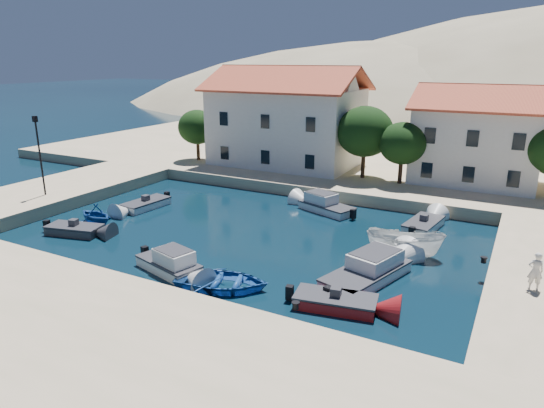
{
  "coord_description": "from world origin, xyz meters",
  "views": [
    {
      "loc": [
        15.96,
        -16.28,
        11.44
      ],
      "look_at": [
        1.22,
        11.32,
        2.0
      ],
      "focal_mm": 32.0,
      "sensor_mm": 36.0,
      "label": 1
    }
  ],
  "objects": [
    {
      "name": "motorboat_white_west",
      "position": [
        -10.23,
        11.5,
        0.29
      ],
      "size": [
        2.11,
        4.09,
        1.25
      ],
      "rotation": [
        0.0,
        0.0,
        -1.66
      ],
      "color": "silver",
      "rests_on": "ground"
    },
    {
      "name": "cabin_cruiser_east",
      "position": [
        9.24,
        7.02,
        0.48
      ],
      "size": [
        3.8,
        6.08,
        1.6
      ],
      "rotation": [
        0.0,
        0.0,
        1.28
      ],
      "color": "silver",
      "rests_on": "ground"
    },
    {
      "name": "hills",
      "position": [
        20.64,
        123.62,
        -23.4
      ],
      "size": [
        254.0,
        176.0,
        99.0
      ],
      "color": "gray",
      "rests_on": "ground"
    },
    {
      "name": "building_left",
      "position": [
        -6.0,
        28.0,
        5.94
      ],
      "size": [
        14.7,
        9.45,
        9.7
      ],
      "color": "silver",
      "rests_on": "quay_north"
    },
    {
      "name": "bollards",
      "position": [
        2.8,
        3.87,
        1.15
      ],
      "size": [
        29.36,
        9.56,
        0.3
      ],
      "color": "black",
      "rests_on": "ground"
    },
    {
      "name": "lamppost",
      "position": [
        -17.5,
        8.0,
        4.75
      ],
      "size": [
        0.35,
        0.25,
        6.22
      ],
      "color": "black",
      "rests_on": "quay_west"
    },
    {
      "name": "cabin_cruiser_south",
      "position": [
        -0.89,
        2.99,
        0.48
      ],
      "size": [
        4.41,
        2.78,
        1.6
      ],
      "rotation": [
        0.0,
        0.0,
        -0.27
      ],
      "color": "silver",
      "rests_on": "ground"
    },
    {
      "name": "building_mid",
      "position": [
        12.0,
        29.0,
        5.22
      ],
      "size": [
        10.5,
        8.4,
        8.3
      ],
      "color": "silver",
      "rests_on": "quay_north"
    },
    {
      "name": "motorboat_grey_sw",
      "position": [
        -10.38,
        4.65,
        0.3
      ],
      "size": [
        3.97,
        2.46,
        1.25
      ],
      "rotation": [
        0.0,
        0.0,
        0.24
      ],
      "color": "#333338",
      "rests_on": "ground"
    },
    {
      "name": "quay_south",
      "position": [
        0.0,
        -6.0,
        0.5
      ],
      "size": [
        52.0,
        12.0,
        1.0
      ],
      "primitive_type": "cube",
      "color": "tan",
      "rests_on": "ground"
    },
    {
      "name": "rowboat_south",
      "position": [
        2.93,
        2.63,
        0.0
      ],
      "size": [
        5.73,
        4.83,
        1.01
      ],
      "primitive_type": "imported",
      "rotation": [
        0.0,
        0.0,
        1.88
      ],
      "color": "#1A4790",
      "rests_on": "ground"
    },
    {
      "name": "trees",
      "position": [
        4.51,
        25.46,
        4.84
      ],
      "size": [
        37.3,
        5.3,
        6.45
      ],
      "color": "#382314",
      "rests_on": "quay_north"
    },
    {
      "name": "cabin_cruiser_north",
      "position": [
        2.82,
        17.34,
        0.48
      ],
      "size": [
        4.85,
        3.33,
        1.6
      ],
      "rotation": [
        0.0,
        0.0,
        2.78
      ],
      "color": "silver",
      "rests_on": "ground"
    },
    {
      "name": "pedestrian",
      "position": [
        17.05,
        7.74,
        1.94
      ],
      "size": [
        0.77,
        0.6,
        1.87
      ],
      "primitive_type": "imported",
      "rotation": [
        0.0,
        0.0,
        3.38
      ],
      "color": "silver",
      "rests_on": "quay_east"
    },
    {
      "name": "rowboat_west",
      "position": [
        -10.81,
        6.91,
        0.0
      ],
      "size": [
        3.62,
        3.26,
        1.69
      ],
      "primitive_type": "imported",
      "rotation": [
        0.0,
        0.0,
        -1.74
      ],
      "color": "#1A4790",
      "rests_on": "ground"
    },
    {
      "name": "motorboat_white_ne",
      "position": [
        10.27,
        16.83,
        0.29
      ],
      "size": [
        2.35,
        4.1,
        1.25
      ],
      "rotation": [
        0.0,
        0.0,
        1.43
      ],
      "color": "silver",
      "rests_on": "ground"
    },
    {
      "name": "boat_east",
      "position": [
        10.2,
        11.49,
        0.0
      ],
      "size": [
        4.8,
        2.37,
        1.78
      ],
      "primitive_type": "imported",
      "rotation": [
        0.0,
        0.0,
        1.71
      ],
      "color": "silver",
      "rests_on": "ground"
    },
    {
      "name": "quay_north",
      "position": [
        2.0,
        38.0,
        0.5
      ],
      "size": [
        80.0,
        36.0,
        1.0
      ],
      "primitive_type": "cube",
      "color": "tan",
      "rests_on": "ground"
    },
    {
      "name": "ground",
      "position": [
        0.0,
        0.0,
        0.0
      ],
      "size": [
        400.0,
        400.0,
        0.0
      ],
      "primitive_type": "plane",
      "color": "black",
      "rests_on": "ground"
    },
    {
      "name": "quay_west",
      "position": [
        -19.0,
        10.0,
        0.5
      ],
      "size": [
        8.0,
        20.0,
        1.0
      ],
      "primitive_type": "cube",
      "color": "tan",
      "rests_on": "ground"
    },
    {
      "name": "motorboat_red_se",
      "position": [
        8.86,
        3.45,
        0.29
      ],
      "size": [
        4.13,
        2.39,
        1.25
      ],
      "rotation": [
        0.0,
        0.0,
        0.18
      ],
      "color": "maroon",
      "rests_on": "ground"
    }
  ]
}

